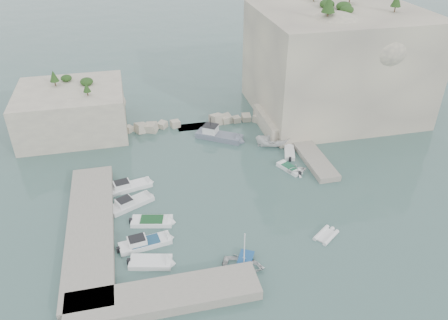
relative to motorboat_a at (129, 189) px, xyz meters
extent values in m
plane|color=#40615C|center=(12.43, -6.64, 0.00)|extent=(400.00, 400.00, 0.00)
cube|color=beige|center=(35.43, 16.36, 8.50)|extent=(26.00, 22.00, 17.00)
cube|color=beige|center=(25.43, 11.36, 1.25)|extent=(8.00, 10.00, 2.50)
cube|color=beige|center=(-7.57, 18.36, 3.50)|extent=(16.00, 14.00, 7.00)
cube|color=#9E9689|center=(-4.57, -7.64, 0.55)|extent=(5.00, 24.00, 1.10)
cube|color=#9E9689|center=(2.43, -19.14, 0.55)|extent=(18.00, 4.00, 1.10)
cube|color=#9E9689|center=(25.93, 3.36, 0.40)|extent=(3.00, 16.00, 0.80)
cube|color=beige|center=(11.43, 15.36, 0.70)|extent=(28.00, 3.00, 1.40)
imported|color=white|center=(10.78, -16.71, 0.00)|extent=(5.33, 4.80, 0.91)
imported|color=white|center=(22.36, -1.49, 0.00)|extent=(2.92, 2.53, 1.52)
imported|color=silver|center=(21.52, 6.18, 0.00)|extent=(5.50, 3.29, 1.99)
cylinder|color=white|center=(10.78, -16.71, 2.55)|extent=(0.10, 0.10, 4.20)
cone|color=#1E4219|center=(30.43, 11.36, 19.27)|extent=(1.96, 1.96, 2.45)
cone|color=#1E4219|center=(42.43, 13.36, 18.82)|extent=(1.57, 1.57, 1.96)
cone|color=#1E4219|center=(-9.57, 20.36, 8.62)|extent=(1.40, 1.40, 1.75)
cone|color=#1E4219|center=(-4.57, 15.36, 8.30)|extent=(1.12, 1.12, 1.40)
camera|label=1|loc=(1.54, -47.63, 32.73)|focal=35.00mm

